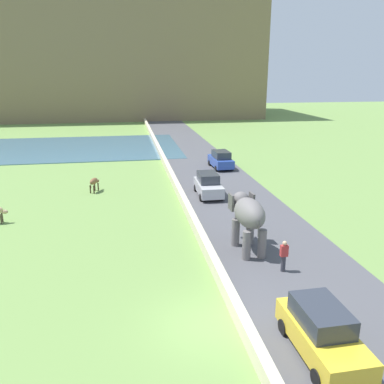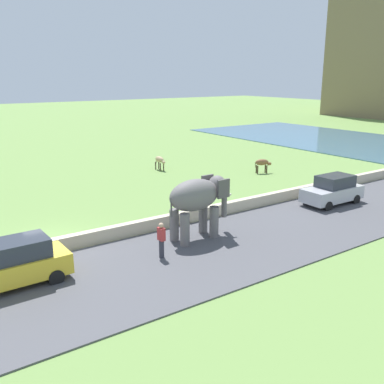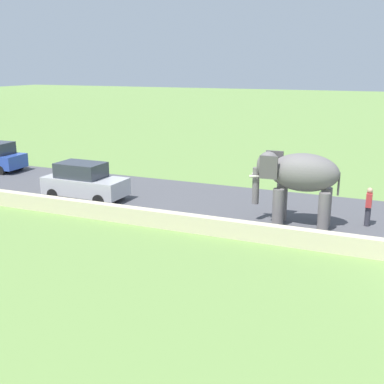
# 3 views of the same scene
# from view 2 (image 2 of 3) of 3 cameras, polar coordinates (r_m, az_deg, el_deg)

# --- Properties ---
(ground_plane) EXTENTS (220.00, 220.00, 0.00)m
(ground_plane) POSITION_cam_2_polar(r_m,az_deg,el_deg) (21.44, -18.46, -6.59)
(ground_plane) COLOR #6B8E47
(barrier_wall) EXTENTS (0.40, 110.00, 0.68)m
(barrier_wall) POSITION_cam_2_polar(r_m,az_deg,el_deg) (30.38, 16.64, 0.58)
(barrier_wall) COLOR beige
(barrier_wall) RESTS_ON ground
(lake) EXTENTS (36.00, 18.00, 0.08)m
(lake) POSITION_cam_2_polar(r_m,az_deg,el_deg) (56.09, 18.18, 6.61)
(lake) COLOR #426B84
(lake) RESTS_ON ground
(elephant) EXTENTS (1.53, 3.50, 2.99)m
(elephant) POSITION_cam_2_polar(r_m,az_deg,el_deg) (20.39, 0.81, -0.84)
(elephant) COLOR slate
(elephant) RESTS_ON ground
(person_beside_elephant) EXTENTS (0.36, 0.22, 1.63)m
(person_beside_elephant) POSITION_cam_2_polar(r_m,az_deg,el_deg) (18.59, -4.06, -6.30)
(person_beside_elephant) COLOR #33333D
(person_beside_elephant) RESTS_ON ground
(car_yellow) EXTENTS (1.85, 4.03, 1.80)m
(car_yellow) POSITION_cam_2_polar(r_m,az_deg,el_deg) (17.54, -22.38, -8.73)
(car_yellow) COLOR gold
(car_yellow) RESTS_ON ground
(car_silver) EXTENTS (1.85, 4.03, 1.80)m
(car_silver) POSITION_cam_2_polar(r_m,az_deg,el_deg) (27.63, 18.10, 0.23)
(car_silver) COLOR #B7B7BC
(car_silver) RESTS_ON ground
(cow_tan) EXTENTS (1.39, 0.45, 1.15)m
(cow_tan) POSITION_cam_2_polar(r_m,az_deg,el_deg) (36.05, -4.28, 4.21)
(cow_tan) COLOR tan
(cow_tan) RESTS_ON ground
(cow_brown) EXTENTS (0.85, 1.41, 1.15)m
(cow_brown) POSITION_cam_2_polar(r_m,az_deg,el_deg) (35.25, 9.27, 3.80)
(cow_brown) COLOR brown
(cow_brown) RESTS_ON ground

